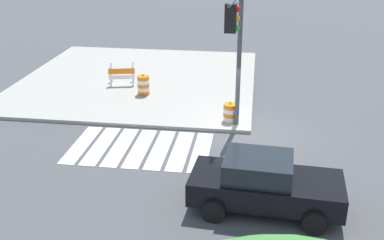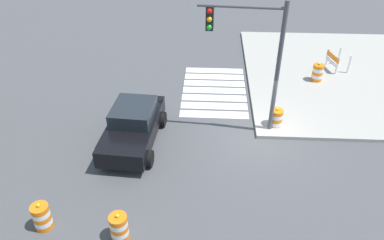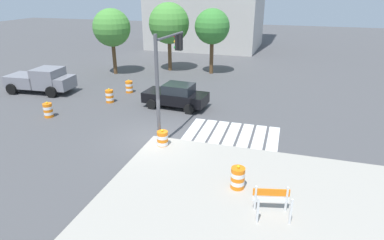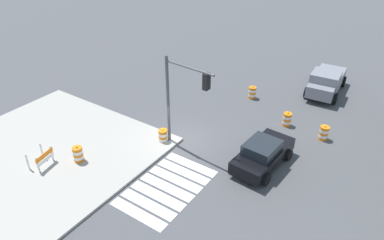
% 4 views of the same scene
% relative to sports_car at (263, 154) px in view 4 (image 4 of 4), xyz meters
% --- Properties ---
extents(ground_plane, '(120.00, 120.00, 0.00)m').
position_rel_sports_car_xyz_m(ground_plane, '(0.45, -5.10, -0.81)').
color(ground_plane, '#474749').
extents(sidewalk_corner, '(12.00, 12.00, 0.15)m').
position_rel_sports_car_xyz_m(sidewalk_corner, '(6.45, -11.10, -0.74)').
color(sidewalk_corner, '#9E998E').
rests_on(sidewalk_corner, ground).
extents(crosswalk_stripes, '(5.10, 3.20, 0.02)m').
position_rel_sports_car_xyz_m(crosswalk_stripes, '(4.45, -3.30, -0.80)').
color(crosswalk_stripes, silver).
rests_on(crosswalk_stripes, ground).
extents(sports_car, '(4.42, 2.37, 1.63)m').
position_rel_sports_car_xyz_m(sports_car, '(0.00, 0.00, 0.00)').
color(sports_car, black).
rests_on(sports_car, ground).
extents(pickup_truck, '(5.27, 2.62, 1.92)m').
position_rel_sports_car_xyz_m(pickup_truck, '(-11.00, 0.23, 0.16)').
color(pickup_truck, slate).
rests_on(pickup_truck, ground).
extents(traffic_barrel_near_corner, '(0.56, 0.56, 1.02)m').
position_rel_sports_car_xyz_m(traffic_barrel_near_corner, '(1.34, -5.97, -0.36)').
color(traffic_barrel_near_corner, orange).
rests_on(traffic_barrel_near_corner, ground).
extents(traffic_barrel_crosswalk_end, '(0.56, 0.56, 1.02)m').
position_rel_sports_car_xyz_m(traffic_barrel_crosswalk_end, '(-4.86, -0.43, -0.36)').
color(traffic_barrel_crosswalk_end, orange).
rests_on(traffic_barrel_crosswalk_end, ground).
extents(traffic_barrel_median_near, '(0.56, 0.56, 1.02)m').
position_rel_sports_car_xyz_m(traffic_barrel_median_near, '(-4.59, 2.07, -0.36)').
color(traffic_barrel_median_near, orange).
rests_on(traffic_barrel_median_near, ground).
extents(traffic_barrel_median_far, '(0.56, 0.56, 1.02)m').
position_rel_sports_car_xyz_m(traffic_barrel_median_far, '(-7.13, -4.07, -0.36)').
color(traffic_barrel_median_far, orange).
rests_on(traffic_barrel_median_far, ground).
extents(traffic_barrel_on_sidewalk, '(0.56, 0.56, 1.02)m').
position_rel_sports_car_xyz_m(traffic_barrel_on_sidewalk, '(5.60, -8.67, -0.21)').
color(traffic_barrel_on_sidewalk, orange).
rests_on(traffic_barrel_on_sidewalk, sidewalk_corner).
extents(construction_barricade, '(1.38, 1.03, 1.00)m').
position_rel_sports_car_xyz_m(construction_barricade, '(7.00, -9.91, -0.09)').
color(construction_barricade, silver).
rests_on(construction_barricade, sidewalk_corner).
extents(traffic_light_pole, '(0.49, 3.28, 5.50)m').
position_rel_sports_car_xyz_m(traffic_light_pole, '(1.13, -4.56, 3.10)').
color(traffic_light_pole, '#4C4C51').
rests_on(traffic_light_pole, sidewalk_corner).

